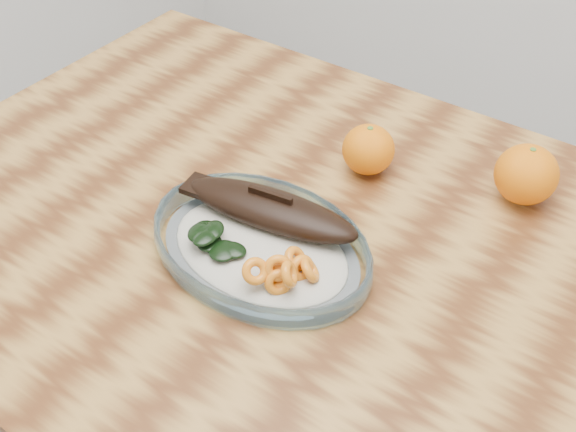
{
  "coord_description": "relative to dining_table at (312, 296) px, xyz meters",
  "views": [
    {
      "loc": [
        0.35,
        -0.57,
        1.38
      ],
      "look_at": [
        -0.04,
        0.01,
        0.77
      ],
      "focal_mm": 45.0,
      "sensor_mm": 36.0,
      "label": 1
    }
  ],
  "objects": [
    {
      "name": "orange_right",
      "position": [
        0.18,
        0.23,
        0.14
      ],
      "size": [
        0.08,
        0.08,
        0.08
      ],
      "primitive_type": "sphere",
      "color": "#F15904",
      "rests_on": "dining_table"
    },
    {
      "name": "plated_meal",
      "position": [
        -0.05,
        -0.05,
        0.12
      ],
      "size": [
        0.56,
        0.56,
        0.08
      ],
      "rotation": [
        0.0,
        0.0,
        -0.06
      ],
      "color": "white",
      "rests_on": "dining_table"
    },
    {
      "name": "orange_left",
      "position": [
        -0.02,
        0.17,
        0.14
      ],
      "size": [
        0.07,
        0.07,
        0.07
      ],
      "primitive_type": "sphere",
      "color": "#F15904",
      "rests_on": "dining_table"
    },
    {
      "name": "dining_table",
      "position": [
        0.0,
        0.0,
        0.0
      ],
      "size": [
        1.2,
        0.8,
        0.75
      ],
      "color": "#593015",
      "rests_on": "ground"
    }
  ]
}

